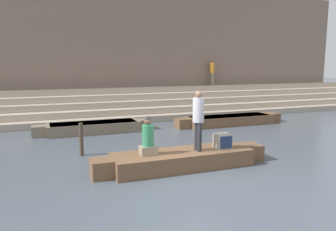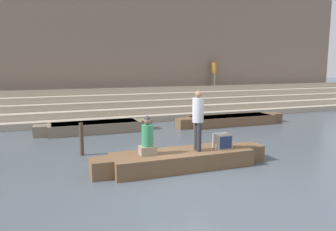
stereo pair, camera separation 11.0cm
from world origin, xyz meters
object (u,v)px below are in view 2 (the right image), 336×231
(mooring_post, at_px, (82,139))
(person_on_steps, at_px, (214,71))
(person_rowing, at_px, (147,139))
(moored_boat_shore, at_px, (231,120))
(person_standing, at_px, (198,116))
(moored_boat_distant, at_px, (95,127))
(tv_set, at_px, (223,141))
(rowboat_main, at_px, (182,159))

(mooring_post, distance_m, person_on_steps, 12.79)
(person_rowing, relative_size, moored_boat_shore, 0.19)
(person_standing, xyz_separation_m, mooring_post, (-3.11, 2.50, -0.98))
(mooring_post, relative_size, person_on_steps, 0.65)
(mooring_post, bearing_deg, moored_boat_distant, 75.31)
(person_standing, height_order, moored_boat_shore, person_standing)
(tv_set, distance_m, moored_boat_distant, 6.91)
(person_standing, height_order, moored_boat_distant, person_standing)
(person_standing, xyz_separation_m, person_on_steps, (6.37, 10.83, 1.12))
(person_rowing, distance_m, moored_boat_shore, 8.33)
(person_standing, xyz_separation_m, moored_boat_shore, (4.63, 5.68, -1.28))
(moored_boat_shore, relative_size, mooring_post, 5.28)
(rowboat_main, bearing_deg, moored_boat_shore, 46.22)
(rowboat_main, xyz_separation_m, person_on_steps, (6.82, 10.74, 2.39))
(rowboat_main, distance_m, moored_boat_shore, 7.55)
(rowboat_main, distance_m, person_standing, 1.35)
(moored_boat_shore, bearing_deg, person_rowing, -136.30)
(person_standing, height_order, tv_set, person_standing)
(person_rowing, height_order, moored_boat_shore, person_rowing)
(moored_boat_distant, bearing_deg, tv_set, -58.59)
(person_standing, bearing_deg, person_on_steps, 54.21)
(moored_boat_shore, bearing_deg, moored_boat_distant, 177.20)
(mooring_post, bearing_deg, rowboat_main, -42.19)
(moored_boat_shore, relative_size, person_on_steps, 3.41)
(person_rowing, relative_size, mooring_post, 1.01)
(person_standing, relative_size, moored_boat_distant, 0.34)
(tv_set, bearing_deg, mooring_post, 140.28)
(person_rowing, relative_size, tv_set, 2.33)
(rowboat_main, height_order, tv_set, tv_set)
(moored_boat_shore, height_order, mooring_post, mooring_post)
(person_rowing, bearing_deg, rowboat_main, -3.84)
(mooring_post, bearing_deg, moored_boat_shore, 22.31)
(moored_boat_shore, distance_m, moored_boat_distant, 6.79)
(person_standing, height_order, person_rowing, person_standing)
(person_on_steps, bearing_deg, tv_set, 0.52)
(tv_set, bearing_deg, person_standing, 171.33)
(moored_boat_shore, height_order, person_on_steps, person_on_steps)
(moored_boat_shore, bearing_deg, rowboat_main, -130.79)
(moored_boat_distant, bearing_deg, person_on_steps, 34.38)
(moored_boat_distant, xyz_separation_m, mooring_post, (-0.97, -3.69, 0.31))
(rowboat_main, xyz_separation_m, person_rowing, (-1.07, 0.01, 0.69))
(moored_boat_distant, bearing_deg, moored_boat_shore, 1.47)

